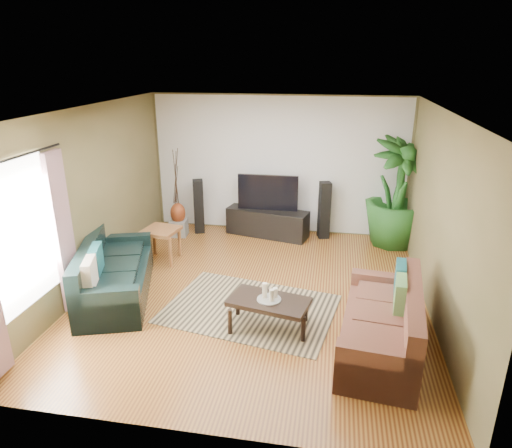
% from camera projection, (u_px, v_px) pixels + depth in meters
% --- Properties ---
extents(floor, '(5.50, 5.50, 0.00)m').
position_uv_depth(floor, '(254.00, 294.00, 6.86)').
color(floor, '#9E6828').
rests_on(floor, ground).
extents(ceiling, '(5.50, 5.50, 0.00)m').
position_uv_depth(ceiling, '(253.00, 110.00, 5.93)').
color(ceiling, white).
rests_on(ceiling, ground).
extents(wall_back, '(5.00, 0.00, 5.00)m').
position_uv_depth(wall_back, '(278.00, 165.00, 8.93)').
color(wall_back, brown).
rests_on(wall_back, ground).
extents(wall_front, '(5.00, 0.00, 5.00)m').
position_uv_depth(wall_front, '(196.00, 310.00, 3.85)').
color(wall_front, brown).
rests_on(wall_front, ground).
extents(wall_left, '(0.00, 5.50, 5.50)m').
position_uv_depth(wall_left, '(89.00, 200.00, 6.80)').
color(wall_left, brown).
rests_on(wall_left, ground).
extents(wall_right, '(0.00, 5.50, 5.50)m').
position_uv_depth(wall_right, '(441.00, 219.00, 5.99)').
color(wall_right, brown).
rests_on(wall_right, ground).
extents(backwall_panel, '(4.90, 0.00, 4.90)m').
position_uv_depth(backwall_panel, '(278.00, 166.00, 8.93)').
color(backwall_panel, white).
rests_on(backwall_panel, ground).
extents(window_pane, '(0.00, 1.80, 1.80)m').
position_uv_depth(window_pane, '(19.00, 236.00, 5.30)').
color(window_pane, white).
rests_on(window_pane, ground).
extents(curtain_far, '(0.08, 0.35, 2.20)m').
position_uv_depth(curtain_far, '(63.00, 233.00, 6.07)').
color(curtain_far, gray).
rests_on(curtain_far, ground).
extents(curtain_rod, '(0.03, 1.90, 0.03)m').
position_uv_depth(curtain_rod, '(9.00, 160.00, 4.98)').
color(curtain_rod, black).
rests_on(curtain_rod, ground).
extents(sofa_left, '(1.47, 2.23, 0.85)m').
position_uv_depth(sofa_left, '(116.00, 269.00, 6.68)').
color(sofa_left, black).
rests_on(sofa_left, floor).
extents(sofa_right, '(1.07, 1.99, 0.85)m').
position_uv_depth(sofa_right, '(381.00, 319.00, 5.42)').
color(sofa_right, brown).
rests_on(sofa_right, floor).
extents(area_rug, '(2.57, 2.03, 0.01)m').
position_uv_depth(area_rug, '(250.00, 309.00, 6.45)').
color(area_rug, tan).
rests_on(area_rug, floor).
extents(coffee_table, '(1.11, 0.76, 0.41)m').
position_uv_depth(coffee_table, '(269.00, 314.00, 5.94)').
color(coffee_table, black).
rests_on(coffee_table, floor).
extents(candle_tray, '(0.31, 0.31, 0.01)m').
position_uv_depth(candle_tray, '(269.00, 299.00, 5.87)').
color(candle_tray, gray).
rests_on(candle_tray, coffee_table).
extents(candle_tall, '(0.06, 0.06, 0.20)m').
position_uv_depth(candle_tall, '(265.00, 290.00, 5.87)').
color(candle_tall, white).
rests_on(candle_tall, candle_tray).
extents(candle_mid, '(0.06, 0.06, 0.16)m').
position_uv_depth(candle_mid, '(272.00, 295.00, 5.79)').
color(candle_mid, beige).
rests_on(candle_mid, candle_tray).
extents(candle_short, '(0.06, 0.06, 0.13)m').
position_uv_depth(candle_short, '(275.00, 293.00, 5.89)').
color(candle_short, white).
rests_on(candle_short, candle_tray).
extents(tv_stand, '(1.67, 0.84, 0.53)m').
position_uv_depth(tv_stand, '(267.00, 223.00, 9.03)').
color(tv_stand, black).
rests_on(tv_stand, floor).
extents(television, '(1.17, 0.06, 0.69)m').
position_uv_depth(television, '(268.00, 192.00, 8.83)').
color(television, black).
rests_on(television, tv_stand).
extents(speaker_left, '(0.26, 0.27, 1.09)m').
position_uv_depth(speaker_left, '(199.00, 206.00, 9.10)').
color(speaker_left, black).
rests_on(speaker_left, floor).
extents(speaker_right, '(0.26, 0.27, 1.12)m').
position_uv_depth(speaker_right, '(324.00, 210.00, 8.83)').
color(speaker_right, black).
rests_on(speaker_right, floor).
extents(potted_plant, '(1.59, 1.59, 2.03)m').
position_uv_depth(potted_plant, '(397.00, 192.00, 8.36)').
color(potted_plant, '#1E541C').
rests_on(potted_plant, floor).
extents(plant_pot, '(0.37, 0.37, 0.29)m').
position_uv_depth(plant_pot, '(392.00, 236.00, 8.66)').
color(plant_pot, black).
rests_on(plant_pot, floor).
extents(pedestal, '(0.35, 0.35, 0.32)m').
position_uv_depth(pedestal, '(179.00, 228.00, 9.05)').
color(pedestal, gray).
rests_on(pedestal, floor).
extents(vase, '(0.29, 0.29, 0.41)m').
position_uv_depth(vase, '(178.00, 213.00, 8.95)').
color(vase, maroon).
rests_on(vase, pedestal).
extents(side_table, '(0.64, 0.64, 0.59)m').
position_uv_depth(side_table, '(162.00, 245.00, 7.90)').
color(side_table, brown).
rests_on(side_table, floor).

